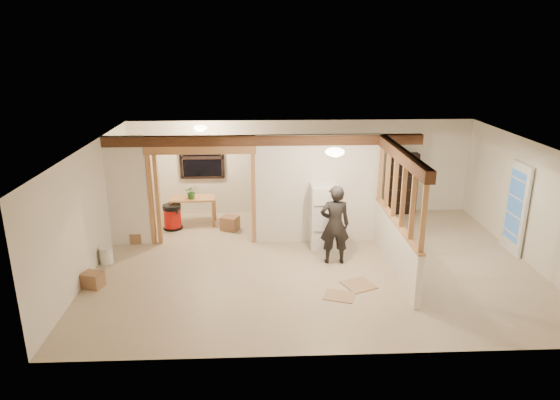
{
  "coord_description": "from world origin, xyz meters",
  "views": [
    {
      "loc": [
        -1.12,
        -9.57,
        4.47
      ],
      "look_at": [
        -0.69,
        0.4,
        1.26
      ],
      "focal_mm": 32.0,
      "sensor_mm": 36.0,
      "label": 1
    }
  ],
  "objects_px": {
    "woman": "(335,225)",
    "bookshelf": "(401,184)",
    "refrigerator": "(324,216)",
    "work_table": "(193,211)",
    "shop_vac": "(172,217)"
  },
  "relations": [
    {
      "from": "work_table",
      "to": "woman",
      "type": "bearing_deg",
      "value": -40.09
    },
    {
      "from": "work_table",
      "to": "bookshelf",
      "type": "distance_m",
      "value": 5.5
    },
    {
      "from": "woman",
      "to": "bookshelf",
      "type": "height_order",
      "value": "woman"
    },
    {
      "from": "woman",
      "to": "bookshelf",
      "type": "relative_size",
      "value": 1.03
    },
    {
      "from": "refrigerator",
      "to": "bookshelf",
      "type": "height_order",
      "value": "bookshelf"
    },
    {
      "from": "refrigerator",
      "to": "woman",
      "type": "relative_size",
      "value": 0.86
    },
    {
      "from": "work_table",
      "to": "shop_vac",
      "type": "relative_size",
      "value": 1.78
    },
    {
      "from": "refrigerator",
      "to": "shop_vac",
      "type": "xyz_separation_m",
      "value": [
        -3.58,
        1.26,
        -0.41
      ]
    },
    {
      "from": "refrigerator",
      "to": "shop_vac",
      "type": "height_order",
      "value": "refrigerator"
    },
    {
      "from": "refrigerator",
      "to": "work_table",
      "type": "distance_m",
      "value": 3.5
    },
    {
      "from": "work_table",
      "to": "bookshelf",
      "type": "bearing_deg",
      "value": 3.52
    },
    {
      "from": "woman",
      "to": "refrigerator",
      "type": "bearing_deg",
      "value": -82.12
    },
    {
      "from": "bookshelf",
      "to": "woman",
      "type": "bearing_deg",
      "value": -126.21
    },
    {
      "from": "bookshelf",
      "to": "work_table",
      "type": "bearing_deg",
      "value": -173.54
    },
    {
      "from": "woman",
      "to": "shop_vac",
      "type": "relative_size",
      "value": 2.67
    }
  ]
}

